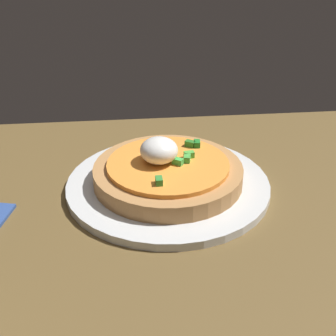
{
  "coord_description": "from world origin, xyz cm",
  "views": [
    {
      "loc": [
        12.49,
        43.93,
        34.88
      ],
      "look_at": [
        7.03,
        -9.53,
        5.17
      ],
      "focal_mm": 51.83,
      "sensor_mm": 36.0,
      "label": 1
    }
  ],
  "objects": [
    {
      "name": "dining_table",
      "position": [
        0.0,
        0.0,
        1.05
      ],
      "size": [
        108.26,
        65.67,
        2.11
      ],
      "primitive_type": "cube",
      "color": "brown",
      "rests_on": "ground"
    },
    {
      "name": "plate",
      "position": [
        7.03,
        -9.53,
        2.64
      ],
      "size": [
        26.1,
        26.1,
        1.06
      ],
      "primitive_type": "cylinder",
      "color": "silver",
      "rests_on": "dining_table"
    },
    {
      "name": "pizza",
      "position": [
        7.1,
        -9.57,
        4.71
      ],
      "size": [
        19.07,
        19.07,
        5.98
      ],
      "color": "#B9824A",
      "rests_on": "plate"
    }
  ]
}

